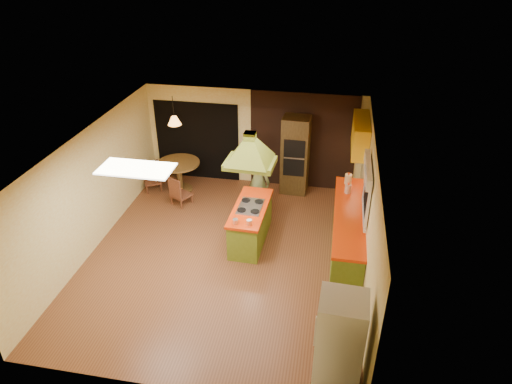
% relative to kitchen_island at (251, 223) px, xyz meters
% --- Properties ---
extents(ground, '(6.50, 6.50, 0.00)m').
position_rel_kitchen_island_xyz_m(ground, '(-0.42, -0.60, -0.43)').
color(ground, brown).
rests_on(ground, ground).
extents(room_walls, '(5.50, 6.50, 6.50)m').
position_rel_kitchen_island_xyz_m(room_walls, '(-0.42, -0.60, 0.82)').
color(room_walls, '#FFF5B6').
rests_on(room_walls, ground).
extents(ceiling_plane, '(6.50, 6.50, 0.00)m').
position_rel_kitchen_island_xyz_m(ceiling_plane, '(-0.42, -0.60, 2.07)').
color(ceiling_plane, silver).
rests_on(ceiling_plane, room_walls).
extents(brick_panel, '(2.64, 0.03, 2.50)m').
position_rel_kitchen_island_xyz_m(brick_panel, '(0.83, 2.63, 0.82)').
color(brick_panel, '#381E14').
rests_on(brick_panel, ground).
extents(nook_opening, '(2.20, 0.03, 2.10)m').
position_rel_kitchen_island_xyz_m(nook_opening, '(-1.92, 2.63, 0.62)').
color(nook_opening, black).
rests_on(nook_opening, ground).
extents(right_counter, '(0.62, 3.05, 0.92)m').
position_rel_kitchen_island_xyz_m(right_counter, '(2.03, 0.00, 0.03)').
color(right_counter, olive).
rests_on(right_counter, ground).
extents(upper_cabinets, '(0.34, 1.40, 0.70)m').
position_rel_kitchen_island_xyz_m(upper_cabinets, '(2.15, 1.60, 1.52)').
color(upper_cabinets, yellow).
rests_on(upper_cabinets, room_walls).
extents(window_right, '(0.12, 1.35, 1.06)m').
position_rel_kitchen_island_xyz_m(window_right, '(2.27, -0.20, 1.34)').
color(window_right, black).
rests_on(window_right, room_walls).
extents(fluor_panel, '(1.20, 0.60, 0.03)m').
position_rel_kitchen_island_xyz_m(fluor_panel, '(-1.52, -1.80, 2.06)').
color(fluor_panel, white).
rests_on(fluor_panel, ceiling_plane).
extents(kitchen_island, '(0.72, 1.69, 0.86)m').
position_rel_kitchen_island_xyz_m(kitchen_island, '(0.00, 0.00, 0.00)').
color(kitchen_island, olive).
rests_on(kitchen_island, ground).
extents(range_hood, '(1.00, 0.75, 0.79)m').
position_rel_kitchen_island_xyz_m(range_hood, '(0.00, -0.00, 1.83)').
color(range_hood, '#626B1A').
rests_on(range_hood, ceiling_plane).
extents(man, '(0.68, 0.56, 1.62)m').
position_rel_kitchen_island_xyz_m(man, '(-0.05, 1.19, 0.38)').
color(man, brown).
rests_on(man, ground).
extents(refrigerator, '(0.68, 0.65, 1.59)m').
position_rel_kitchen_island_xyz_m(refrigerator, '(1.91, -3.26, 0.37)').
color(refrigerator, silver).
rests_on(refrigerator, ground).
extents(wall_oven, '(0.68, 0.63, 1.99)m').
position_rel_kitchen_island_xyz_m(wall_oven, '(0.68, 2.35, 0.57)').
color(wall_oven, '#4F3919').
rests_on(wall_oven, ground).
extents(dining_table, '(1.07, 1.07, 0.80)m').
position_rel_kitchen_island_xyz_m(dining_table, '(-2.19, 1.84, 0.13)').
color(dining_table, brown).
rests_on(dining_table, ground).
extents(chair_left, '(0.56, 0.56, 0.75)m').
position_rel_kitchen_island_xyz_m(chair_left, '(-2.89, 1.74, -0.05)').
color(chair_left, brown).
rests_on(chair_left, ground).
extents(chair_near, '(0.56, 0.56, 0.76)m').
position_rel_kitchen_island_xyz_m(chair_near, '(-1.94, 1.19, -0.05)').
color(chair_near, brown).
rests_on(chair_near, ground).
extents(pendant_lamp, '(0.38, 0.38, 0.21)m').
position_rel_kitchen_island_xyz_m(pendant_lamp, '(-2.19, 1.84, 1.47)').
color(pendant_lamp, '#FF9E3F').
rests_on(pendant_lamp, ceiling_plane).
extents(canister_large, '(0.21, 0.21, 0.23)m').
position_rel_kitchen_island_xyz_m(canister_large, '(1.98, 1.23, 0.61)').
color(canister_large, beige).
rests_on(canister_large, right_counter).
extents(canister_medium, '(0.18, 0.18, 0.19)m').
position_rel_kitchen_island_xyz_m(canister_medium, '(1.98, 0.82, 0.59)').
color(canister_medium, beige).
rests_on(canister_medium, right_counter).
extents(canister_small, '(0.16, 0.16, 0.16)m').
position_rel_kitchen_island_xyz_m(canister_small, '(1.98, 0.90, 0.57)').
color(canister_small, beige).
rests_on(canister_small, right_counter).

